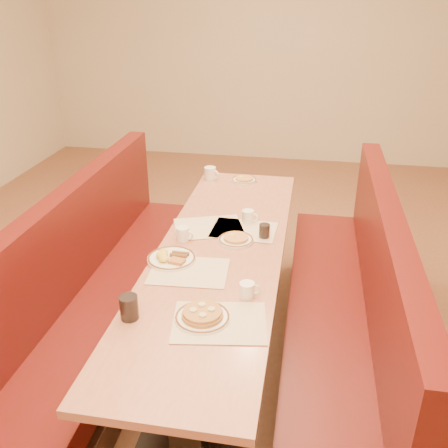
% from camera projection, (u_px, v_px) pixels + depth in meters
% --- Properties ---
extents(ground, '(8.00, 8.00, 0.00)m').
position_uv_depth(ground, '(220.00, 355.00, 3.12)').
color(ground, '#9E6647').
rests_on(ground, ground).
extents(room_envelope, '(6.04, 8.04, 2.82)m').
position_uv_depth(room_envelope, '(219.00, 24.00, 2.28)').
color(room_envelope, beige).
rests_on(room_envelope, ground).
extents(diner_table, '(0.70, 2.50, 0.75)m').
position_uv_depth(diner_table, '(220.00, 306.00, 2.96)').
color(diner_table, black).
rests_on(diner_table, ground).
extents(booth_left, '(0.55, 2.50, 1.05)m').
position_uv_depth(booth_left, '(104.00, 295.00, 3.08)').
color(booth_left, '#4C3326').
rests_on(booth_left, ground).
extents(booth_right, '(0.55, 2.50, 1.05)m').
position_uv_depth(booth_right, '(346.00, 321.00, 2.85)').
color(booth_right, '#4C3326').
rests_on(booth_right, ground).
extents(placemat_near_left, '(0.42, 0.33, 0.00)m').
position_uv_depth(placemat_near_left, '(189.00, 271.00, 2.58)').
color(placemat_near_left, beige).
rests_on(placemat_near_left, diner_table).
extents(placemat_near_right, '(0.45, 0.37, 0.00)m').
position_uv_depth(placemat_near_right, '(219.00, 322.00, 2.19)').
color(placemat_near_right, beige).
rests_on(placemat_near_right, diner_table).
extents(placemat_far_left, '(0.49, 0.42, 0.00)m').
position_uv_depth(placemat_far_left, '(209.00, 227.00, 3.05)').
color(placemat_far_left, beige).
rests_on(placemat_far_left, diner_table).
extents(placemat_far_right, '(0.39, 0.30, 0.00)m').
position_uv_depth(placemat_far_right, '(244.00, 230.00, 3.02)').
color(placemat_far_right, beige).
rests_on(placemat_far_right, diner_table).
extents(pancake_plate, '(0.25, 0.25, 0.06)m').
position_uv_depth(pancake_plate, '(202.00, 316.00, 2.21)').
color(pancake_plate, white).
rests_on(pancake_plate, diner_table).
extents(eggs_plate, '(0.26, 0.26, 0.05)m').
position_uv_depth(eggs_plate, '(171.00, 258.00, 2.68)').
color(eggs_plate, white).
rests_on(eggs_plate, diner_table).
extents(extra_plate_mid, '(0.20, 0.20, 0.04)m').
position_uv_depth(extra_plate_mid, '(236.00, 239.00, 2.88)').
color(extra_plate_mid, white).
rests_on(extra_plate_mid, diner_table).
extents(extra_plate_far, '(0.19, 0.19, 0.04)m').
position_uv_depth(extra_plate_far, '(244.00, 180.00, 3.77)').
color(extra_plate_far, white).
rests_on(extra_plate_far, diner_table).
extents(coffee_mug_a, '(0.10, 0.07, 0.08)m').
position_uv_depth(coffee_mug_a, '(248.00, 290.00, 2.36)').
color(coffee_mug_a, white).
rests_on(coffee_mug_a, diner_table).
extents(coffee_mug_b, '(0.10, 0.08, 0.08)m').
position_uv_depth(coffee_mug_b, '(183.00, 234.00, 2.89)').
color(coffee_mug_b, white).
rests_on(coffee_mug_b, diner_table).
extents(coffee_mug_c, '(0.11, 0.07, 0.08)m').
position_uv_depth(coffee_mug_c, '(248.00, 216.00, 3.10)').
color(coffee_mug_c, white).
rests_on(coffee_mug_c, diner_table).
extents(coffee_mug_d, '(0.12, 0.09, 0.09)m').
position_uv_depth(coffee_mug_d, '(211.00, 173.00, 3.79)').
color(coffee_mug_d, white).
rests_on(coffee_mug_d, diner_table).
extents(soda_tumbler_near, '(0.08, 0.08, 0.11)m').
position_uv_depth(soda_tumbler_near, '(129.00, 307.00, 2.20)').
color(soda_tumbler_near, black).
rests_on(soda_tumbler_near, diner_table).
extents(soda_tumbler_mid, '(0.06, 0.06, 0.09)m').
position_uv_depth(soda_tumbler_mid, '(264.00, 231.00, 2.91)').
color(soda_tumbler_mid, black).
rests_on(soda_tumbler_mid, diner_table).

